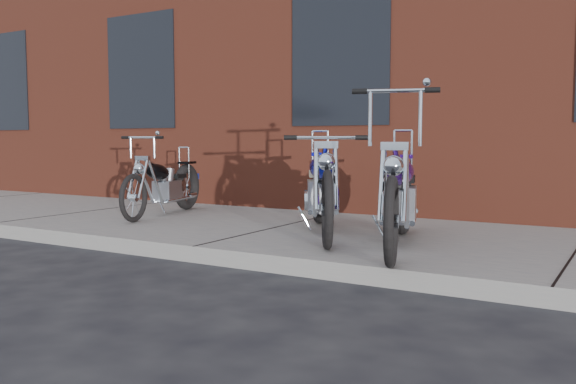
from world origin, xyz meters
The scene contains 5 objects.
ground centered at (0.00, 0.00, 0.00)m, with size 120.00×120.00×0.00m, color black.
sidewalk centered at (0.00, 1.50, 0.07)m, with size 22.00×3.00×0.15m, color slate.
chopper_purple centered at (1.60, 0.92, 0.59)m, with size 0.89×2.35×1.36m.
chopper_blue centered at (0.65, 1.28, 0.59)m, with size 1.31×2.17×1.06m.
chopper_third centered at (-1.83, 1.66, 0.51)m, with size 0.65×1.95×1.01m.
Camera 1 is at (3.50, -4.24, 1.10)m, focal length 38.00 mm.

